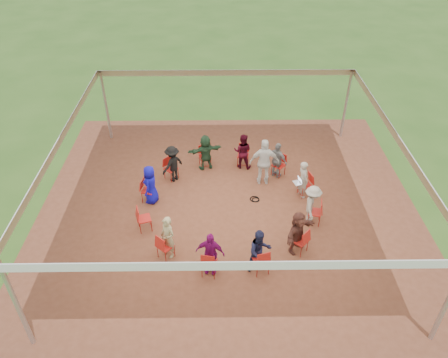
{
  "coord_description": "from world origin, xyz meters",
  "views": [
    {
      "loc": [
        -0.3,
        -11.46,
        9.76
      ],
      "look_at": [
        -0.16,
        0.3,
        1.15
      ],
      "focal_mm": 35.0,
      "sensor_mm": 36.0,
      "label": 1
    }
  ],
  "objects_px": {
    "person_seated_7": "(210,253)",
    "chair_1": "(279,165)",
    "person_seated_10": "(312,205)",
    "cable_coil": "(255,199)",
    "chair_6": "(144,219)",
    "standing_person": "(264,162)",
    "person_seated_5": "(151,185)",
    "chair_8": "(209,263)",
    "person_seated_1": "(277,160)",
    "chair_7": "(166,246)",
    "chair_9": "(261,261)",
    "person_seated_0": "(303,179)",
    "chair_10": "(300,241)",
    "person_seated_9": "(298,232)",
    "chair_3": "(205,157)",
    "person_seated_3": "(206,152)",
    "chair_11": "(315,212)",
    "person_seated_4": "(173,164)",
    "person_seated_8": "(260,251)",
    "chair_4": "(171,169)",
    "person_seated_2": "(243,151)",
    "chair_5": "(148,190)",
    "laptop": "(299,181)",
    "chair_0": "(305,185)",
    "person_seated_6": "(168,237)",
    "chair_2": "(243,156)"
  },
  "relations": [
    {
      "from": "chair_3",
      "to": "person_seated_2",
      "type": "height_order",
      "value": "person_seated_2"
    },
    {
      "from": "person_seated_2",
      "to": "person_seated_3",
      "type": "bearing_deg",
      "value": 15.0
    },
    {
      "from": "chair_4",
      "to": "chair_9",
      "type": "height_order",
      "value": "same"
    },
    {
      "from": "chair_10",
      "to": "person_seated_7",
      "type": "bearing_deg",
      "value": 147.88
    },
    {
      "from": "person_seated_1",
      "to": "person_seated_5",
      "type": "height_order",
      "value": "same"
    },
    {
      "from": "person_seated_5",
      "to": "standing_person",
      "type": "relative_size",
      "value": 0.78
    },
    {
      "from": "chair_9",
      "to": "person_seated_8",
      "type": "relative_size",
      "value": 0.62
    },
    {
      "from": "chair_6",
      "to": "standing_person",
      "type": "height_order",
      "value": "standing_person"
    },
    {
      "from": "chair_6",
      "to": "chair_8",
      "type": "height_order",
      "value": "same"
    },
    {
      "from": "chair_6",
      "to": "chair_7",
      "type": "bearing_deg",
      "value": 15.0
    },
    {
      "from": "chair_7",
      "to": "person_seated_1",
      "type": "height_order",
      "value": "person_seated_1"
    },
    {
      "from": "chair_1",
      "to": "person_seated_6",
      "type": "relative_size",
      "value": 0.62
    },
    {
      "from": "person_seated_1",
      "to": "person_seated_7",
      "type": "bearing_deg",
      "value": 105.0
    },
    {
      "from": "chair_10",
      "to": "person_seated_3",
      "type": "distance_m",
      "value": 5.43
    },
    {
      "from": "person_seated_1",
      "to": "person_seated_3",
      "type": "distance_m",
      "value": 2.75
    },
    {
      "from": "chair_4",
      "to": "person_seated_6",
      "type": "xyz_separation_m",
      "value": [
        0.27,
        -3.96,
        0.28
      ]
    },
    {
      "from": "chair_11",
      "to": "person_seated_5",
      "type": "xyz_separation_m",
      "value": [
        -5.49,
        1.21,
        0.28
      ]
    },
    {
      "from": "person_seated_7",
      "to": "chair_1",
      "type": "bearing_deg",
      "value": 74.67
    },
    {
      "from": "standing_person",
      "to": "chair_8",
      "type": "bearing_deg",
      "value": 66.63
    },
    {
      "from": "person_seated_2",
      "to": "person_seated_3",
      "type": "relative_size",
      "value": 1.0
    },
    {
      "from": "chair_3",
      "to": "chair_6",
      "type": "xyz_separation_m",
      "value": [
        -1.87,
        -3.6,
        0.0
      ]
    },
    {
      "from": "person_seated_5",
      "to": "person_seated_1",
      "type": "bearing_deg",
      "value": 120.0
    },
    {
      "from": "chair_10",
      "to": "person_seated_9",
      "type": "relative_size",
      "value": 0.62
    },
    {
      "from": "chair_7",
      "to": "person_seated_4",
      "type": "distance_m",
      "value": 3.98
    },
    {
      "from": "person_seated_7",
      "to": "standing_person",
      "type": "height_order",
      "value": "standing_person"
    },
    {
      "from": "person_seated_3",
      "to": "person_seated_4",
      "type": "distance_m",
      "value": 1.42
    },
    {
      "from": "person_seated_3",
      "to": "cable_coil",
      "type": "relative_size",
      "value": 3.26
    },
    {
      "from": "chair_9",
      "to": "chair_11",
      "type": "height_order",
      "value": "same"
    },
    {
      "from": "person_seated_10",
      "to": "cable_coil",
      "type": "xyz_separation_m",
      "value": [
        -1.74,
        1.2,
        -0.71
      ]
    },
    {
      "from": "chair_9",
      "to": "cable_coil",
      "type": "distance_m",
      "value": 3.37
    },
    {
      "from": "chair_2",
      "to": "person_seated_2",
      "type": "bearing_deg",
      "value": 90.0
    },
    {
      "from": "chair_3",
      "to": "person_seated_8",
      "type": "distance_m",
      "value": 5.62
    },
    {
      "from": "chair_5",
      "to": "chair_10",
      "type": "bearing_deg",
      "value": 75.0
    },
    {
      "from": "standing_person",
      "to": "chair_4",
      "type": "bearing_deg",
      "value": -4.86
    },
    {
      "from": "person_seated_2",
      "to": "person_seated_7",
      "type": "xyz_separation_m",
      "value": [
        -1.18,
        -5.37,
        0.0
      ]
    },
    {
      "from": "person_seated_10",
      "to": "standing_person",
      "type": "distance_m",
      "value": 2.61
    },
    {
      "from": "chair_1",
      "to": "person_seated_2",
      "type": "distance_m",
      "value": 1.48
    },
    {
      "from": "chair_9",
      "to": "person_seated_0",
      "type": "relative_size",
      "value": 0.62
    },
    {
      "from": "person_seated_4",
      "to": "person_seated_8",
      "type": "relative_size",
      "value": 1.0
    },
    {
      "from": "chair_1",
      "to": "laptop",
      "type": "xyz_separation_m",
      "value": [
        0.53,
        -1.34,
        0.23
      ]
    },
    {
      "from": "person_seated_5",
      "to": "chair_8",
      "type": "bearing_deg",
      "value": 43.78
    },
    {
      "from": "chair_9",
      "to": "chair_7",
      "type": "bearing_deg",
      "value": 150.0
    },
    {
      "from": "chair_0",
      "to": "person_seated_9",
      "type": "bearing_deg",
      "value": 147.88
    },
    {
      "from": "chair_11",
      "to": "person_seated_7",
      "type": "bearing_deg",
      "value": 133.78
    },
    {
      "from": "chair_9",
      "to": "person_seated_9",
      "type": "xyz_separation_m",
      "value": [
        1.16,
        0.88,
        0.28
      ]
    },
    {
      "from": "chair_10",
      "to": "person_seated_10",
      "type": "relative_size",
      "value": 0.62
    },
    {
      "from": "chair_1",
      "to": "chair_9",
      "type": "distance_m",
      "value": 4.97
    },
    {
      "from": "chair_1",
      "to": "chair_4",
      "type": "distance_m",
      "value": 4.06
    },
    {
      "from": "chair_0",
      "to": "chair_10",
      "type": "height_order",
      "value": "same"
    },
    {
      "from": "person_seated_10",
      "to": "chair_4",
      "type": "bearing_deg",
      "value": 74.67
    }
  ]
}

